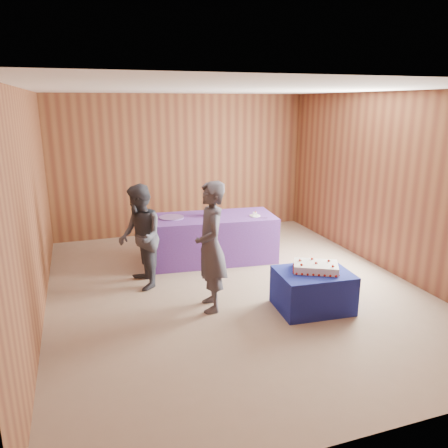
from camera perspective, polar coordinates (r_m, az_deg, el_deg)
name	(u,v)px	position (r m, az deg, el deg)	size (l,w,h in m)	color
ground	(234,288)	(6.24, 1.32, -8.41)	(6.00, 6.00, 0.00)	#86705D
room_shell	(235,161)	(5.75, 1.43, 8.24)	(5.04, 6.04, 2.72)	brown
cake_table	(313,290)	(5.69, 11.52, -8.46)	(0.90, 0.70, 0.50)	navy
serving_table	(213,238)	(7.21, -1.43, -1.86)	(2.00, 0.90, 0.75)	#5A3593
sheet_cake	(316,267)	(5.62, 11.89, -5.51)	(0.67, 0.60, 0.13)	silver
vase	(211,209)	(7.10, -1.70, 1.94)	(0.21, 0.21, 0.22)	silver
flower_spray	(211,193)	(7.04, -1.72, 4.04)	(0.24, 0.24, 0.18)	#346327
platter	(171,217)	(7.04, -6.88, 0.85)	(0.40, 0.40, 0.02)	#65478F
plate	(255,216)	(7.13, 4.06, 1.09)	(0.18, 0.18, 0.01)	silver
cake_slice	(255,214)	(7.12, 4.07, 1.36)	(0.07, 0.07, 0.07)	silver
knife	(259,218)	(7.02, 4.60, 0.81)	(0.26, 0.02, 0.00)	#BABABF
guest_left	(211,247)	(5.39, -1.73, -3.02)	(0.60, 0.39, 1.64)	#3A3842
guest_right	(140,237)	(6.16, -10.90, -1.71)	(0.72, 0.56, 1.47)	#32333C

